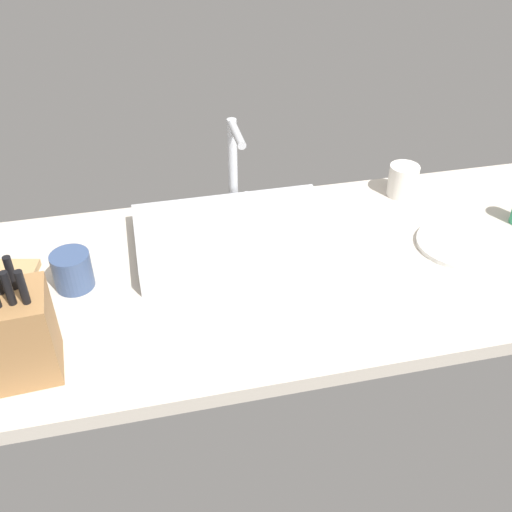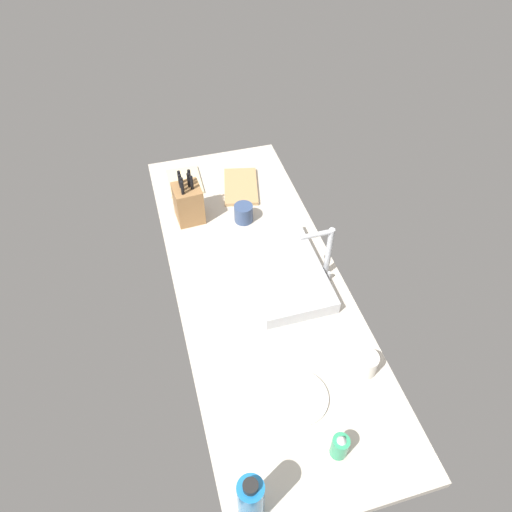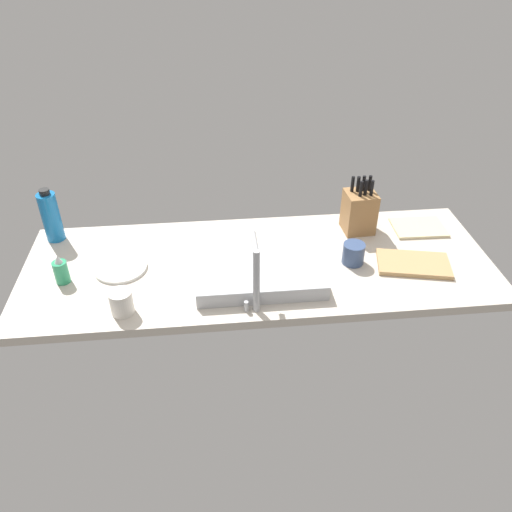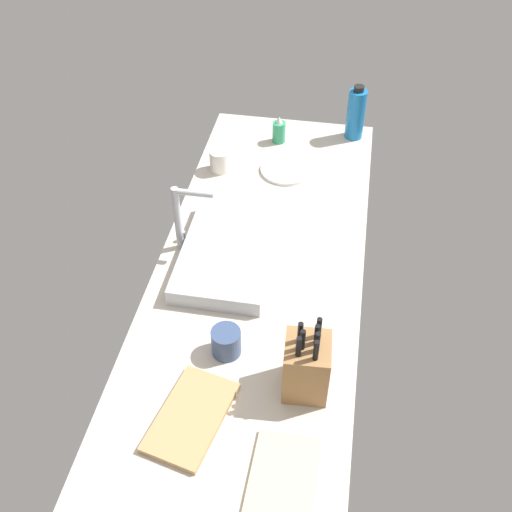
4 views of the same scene
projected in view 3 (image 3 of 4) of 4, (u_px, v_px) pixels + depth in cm
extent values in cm
cube|color=beige|center=(259.00, 266.00, 201.56)|extent=(183.00, 67.40, 3.50)
cube|color=#B7BABF|center=(259.00, 273.00, 189.95)|extent=(47.05, 29.22, 5.77)
cylinder|color=#B7BABF|center=(256.00, 282.00, 170.37)|extent=(2.40, 2.40, 24.90)
cylinder|color=#B7BABF|center=(254.00, 243.00, 168.86)|extent=(2.00, 12.50, 2.00)
cylinder|color=#B7BABF|center=(246.00, 306.00, 176.09)|extent=(1.60, 1.60, 4.00)
cube|color=#9E7042|center=(359.00, 212.00, 215.29)|extent=(13.14, 12.64, 17.73)
cylinder|color=black|center=(370.00, 183.00, 210.27)|extent=(1.48, 1.48, 6.68)
cylinder|color=black|center=(372.00, 188.00, 206.71)|extent=(1.48, 1.48, 6.68)
cylinder|color=black|center=(364.00, 183.00, 210.07)|extent=(1.48, 1.48, 6.68)
cylinder|color=black|center=(366.00, 188.00, 207.08)|extent=(1.48, 1.48, 6.68)
cylinder|color=black|center=(358.00, 184.00, 209.62)|extent=(1.48, 1.48, 6.68)
cylinder|color=black|center=(361.00, 189.00, 206.20)|extent=(1.48, 1.48, 6.68)
cylinder|color=black|center=(353.00, 184.00, 209.64)|extent=(1.48, 1.48, 6.68)
cube|color=tan|center=(413.00, 264.00, 198.34)|extent=(30.26, 21.60, 1.80)
cylinder|color=#2D9966|center=(61.00, 272.00, 188.12)|extent=(5.36, 5.36, 8.81)
cone|color=silver|center=(58.00, 259.00, 184.78)|extent=(2.95, 2.95, 2.80)
cylinder|color=#1970B7|center=(51.00, 217.00, 208.56)|extent=(7.44, 7.44, 20.97)
cylinder|color=black|center=(44.00, 192.00, 201.89)|extent=(4.09, 4.09, 2.20)
cylinder|color=white|center=(121.00, 268.00, 196.82)|extent=(20.14, 20.14, 1.20)
cube|color=beige|center=(418.00, 228.00, 220.61)|extent=(22.33, 16.64, 1.20)
cylinder|color=#384C75|center=(353.00, 253.00, 198.25)|extent=(8.52, 8.52, 8.46)
cylinder|color=silver|center=(121.00, 302.00, 174.18)|extent=(7.96, 7.96, 8.70)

